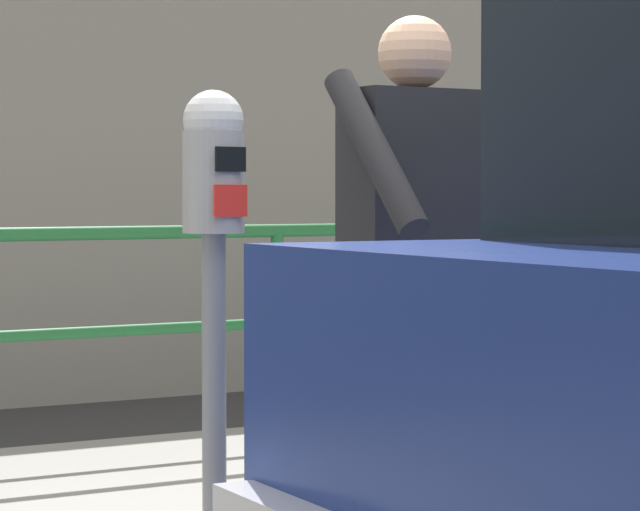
{
  "coord_description": "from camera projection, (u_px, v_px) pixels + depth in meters",
  "views": [
    {
      "loc": [
        -2.14,
        -3.44,
        1.27
      ],
      "look_at": [
        0.01,
        0.36,
        1.08
      ],
      "focal_mm": 83.42,
      "sensor_mm": 36.0,
      "label": 1
    }
  ],
  "objects": [
    {
      "name": "pedestrian_at_meter",
      "position": [
        416.0,
        253.0,
        4.52
      ],
      "size": [
        0.61,
        0.53,
        1.67
      ],
      "rotation": [
        0.0,
        0.0,
        3.17
      ],
      "color": "black",
      "rests_on": "sidewalk_curb"
    },
    {
      "name": "background_railing",
      "position": [
        53.0,
        291.0,
        6.38
      ],
      "size": [
        24.06,
        0.06,
        0.99
      ],
      "color": "#1E602D",
      "rests_on": "sidewalk_curb"
    },
    {
      "name": "parking_meter",
      "position": [
        214.0,
        224.0,
        4.24
      ],
      "size": [
        0.18,
        0.19,
        1.43
      ],
      "rotation": [
        0.0,
        0.0,
        3.24
      ],
      "color": "slate",
      "rests_on": "sidewalk_curb"
    }
  ]
}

